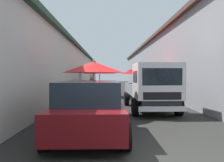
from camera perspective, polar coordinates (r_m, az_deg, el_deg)
The scene contains 12 objects.
ground at distance 17.19m, azimuth 1.42°, elevation -3.89°, with size 90.00×90.00×0.00m, color #282826.
building_left_whitewash at distance 20.27m, azimuth -18.31°, elevation 2.65°, with size 49.80×7.50×4.08m.
building_right_concrete at distance 20.76m, azimuth 20.15°, elevation 3.93°, with size 49.80×7.50×5.03m.
fruit_stall_near_left at distance 16.31m, azimuth -3.31°, elevation 1.63°, with size 2.55×2.55×2.16m.
fruit_stall_mid_lane at distance 8.43m, azimuth -4.65°, elevation 1.73°, with size 2.35×2.35×2.21m.
fruit_stall_far_right at distance 18.71m, azimuth 5.95°, elevation 1.88°, with size 2.55×2.55×2.24m.
fruit_stall_far_left at distance 14.56m, azimuth 9.45°, elevation 2.44°, with size 2.75×2.75×2.33m.
fruit_stall_near_right at distance 19.96m, azimuth -5.54°, elevation 1.70°, with size 2.11×2.11×2.31m.
hatchback_car at distance 6.00m, azimuth -5.78°, elevation -6.86°, with size 3.93×1.95×1.45m.
delivery_truck at distance 9.55m, azimuth 10.59°, elevation -1.95°, with size 4.96×2.07×2.08m.
vendor_by_crates at distance 17.89m, azimuth -5.26°, elevation -0.92°, with size 0.60×0.30×1.51m.
plastic_stool at distance 10.03m, azimuth -8.45°, elevation -5.87°, with size 0.30×0.30×0.43m.
Camera 1 is at (-3.60, 0.71, 1.61)m, focal length 35.28 mm.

